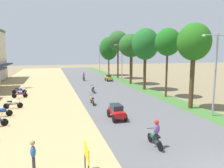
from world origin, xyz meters
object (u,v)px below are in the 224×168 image
median_tree_fourth (131,46)px  car_sedan_red (117,111)px  parked_motorbike_fourth (13,104)px  utility_pole_near (132,58)px  median_tree_fifth (118,41)px  streetlamp_mid (122,59)px  motorbike_ahead_second (155,134)px  median_tree_third (145,44)px  median_tree_sixth (109,48)px  streetlamp_far (100,56)px  motorbike_ahead_fifth (84,77)px  pedestrian_on_shoulder (33,156)px  median_tree_nearest (194,43)px  motorbike_ahead_third (92,100)px  median_tree_second (168,42)px  car_hatchback_yellow (109,77)px  motorbike_ahead_fourth (93,89)px  street_signboard (87,154)px  parked_motorbike_third (2,111)px  streetlamp_near (216,69)px  parked_motorbike_sixth (20,90)px  parked_motorbike_fifth (20,94)px

median_tree_fourth → car_sedan_red: bearing=-114.1°
parked_motorbike_fourth → utility_pole_near: bearing=43.3°
median_tree_fifth → streetlamp_mid: size_ratio=1.40×
motorbike_ahead_second → median_tree_third: bearing=67.4°
median_tree_sixth → streetlamp_mid: median_tree_sixth is taller
streetlamp_far → streetlamp_mid: bearing=-90.0°
motorbike_ahead_fifth → car_sedan_red: bearing=-92.2°
pedestrian_on_shoulder → median_tree_nearest: bearing=29.9°
utility_pole_near → motorbike_ahead_fifth: (-9.92, 0.27, -3.46)m
motorbike_ahead_third → median_tree_second: bearing=8.5°
car_hatchback_yellow → median_tree_second: bearing=-79.0°
motorbike_ahead_third → motorbike_ahead_fourth: same height
median_tree_second → median_tree_fifth: 19.88m
street_signboard → median_tree_fifth: 36.94m
parked_motorbike_third → streetlamp_near: streetlamp_near is taller
street_signboard → motorbike_ahead_second: motorbike_ahead_second is taller
car_hatchback_yellow → parked_motorbike_third: bearing=-127.0°
median_tree_second → parked_motorbike_sixth: bearing=158.5°
motorbike_ahead_third → motorbike_ahead_fourth: size_ratio=1.00×
median_tree_fifth → median_tree_sixth: median_tree_fifth is taller
median_tree_fourth → motorbike_ahead_third: 16.99m
median_tree_fourth → median_tree_fifth: bearing=88.0°
parked_motorbike_fifth → street_signboard: street_signboard is taller
median_tree_fourth → parked_motorbike_fourth: bearing=-143.9°
parked_motorbike_sixth → motorbike_ahead_fourth: bearing=-11.2°
car_hatchback_yellow → median_tree_fifth: bearing=51.8°
streetlamp_mid → motorbike_ahead_second: streetlamp_mid is taller
streetlamp_near → motorbike_ahead_fourth: size_ratio=3.90×
parked_motorbike_fourth → car_sedan_red: car_sedan_red is taller
parked_motorbike_sixth → motorbike_ahead_second: motorbike_ahead_second is taller
parked_motorbike_fifth → parked_motorbike_sixth: size_ratio=1.00×
median_tree_fourth → median_tree_sixth: median_tree_sixth is taller
median_tree_second → streetlamp_mid: 16.82m
parked_motorbike_fifth → car_hatchback_yellow: car_hatchback_yellow is taller
median_tree_nearest → streetlamp_near: (0.26, -2.72, -2.26)m
median_tree_sixth → motorbike_ahead_fifth: size_ratio=5.06×
parked_motorbike_third → pedestrian_on_shoulder: bearing=-71.6°
median_tree_fifth → motorbike_ahead_second: 34.05m
parked_motorbike_fourth → streetlamp_mid: size_ratio=0.26×
parked_motorbike_sixth → utility_pole_near: size_ratio=0.22×
median_tree_fifth → parked_motorbike_third: bearing=-127.2°
median_tree_fourth → parked_motorbike_fifth: bearing=-156.9°
median_tree_fourth → utility_pole_near: size_ratio=1.04×
streetlamp_far → motorbike_ahead_fifth: (-7.41, -18.84, -3.54)m
utility_pole_near → motorbike_ahead_third: size_ratio=4.59×
parked_motorbike_fourth → parked_motorbike_fifth: 5.12m
median_tree_third → median_tree_fourth: (0.03, 5.86, -0.04)m
parked_motorbike_fifth → median_tree_second: 18.88m
parked_motorbike_sixth → motorbike_ahead_fifth: 14.85m
streetlamp_mid → utility_pole_near: (2.51, 0.92, 0.15)m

